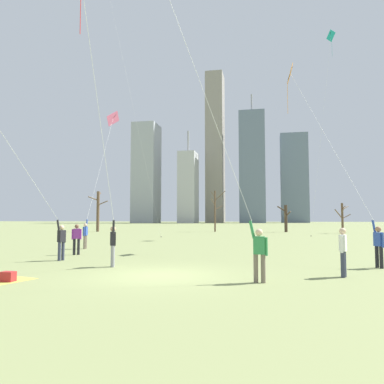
{
  "coord_description": "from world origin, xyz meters",
  "views": [
    {
      "loc": [
        3.61,
        -12.27,
        1.94
      ],
      "look_at": [
        0.0,
        6.0,
        3.26
      ],
      "focal_mm": 34.6,
      "sensor_mm": 36.0,
      "label": 1
    }
  ],
  "objects_px": {
    "kite_flyer_midfield_left_blue": "(201,92)",
    "bystander_watching_nearby": "(343,250)",
    "picnic_spot": "(5,278)",
    "kite_flyer_midfield_right_white": "(19,173)",
    "bare_tree_right_of_center": "(342,217)",
    "bare_tree_leftmost": "(215,210)",
    "bare_tree_rightmost": "(98,210)",
    "kite_flyer_midfield_center_red": "(107,194)",
    "bare_tree_center": "(286,218)",
    "bystander_strolling_midfield": "(77,238)",
    "kite_flyer_foreground_right_pink": "(93,201)",
    "distant_kite_high_overhead_yellow": "(114,20)",
    "kite_flyer_foreground_left_orange": "(349,186)",
    "distant_kite_drifting_left_teal": "(330,50)"
  },
  "relations": [
    {
      "from": "picnic_spot",
      "to": "bare_tree_leftmost",
      "type": "relative_size",
      "value": 0.35
    },
    {
      "from": "kite_flyer_midfield_right_white",
      "to": "bare_tree_center",
      "type": "xyz_separation_m",
      "value": [
        12.32,
        40.96,
        -1.67
      ]
    },
    {
      "from": "kite_flyer_foreground_right_pink",
      "to": "bare_tree_center",
      "type": "xyz_separation_m",
      "value": [
        14.34,
        30.43,
        -1.05
      ]
    },
    {
      "from": "bare_tree_leftmost",
      "to": "bare_tree_rightmost",
      "type": "relative_size",
      "value": 1.01
    },
    {
      "from": "distant_kite_high_overhead_yellow",
      "to": "bare_tree_right_of_center",
      "type": "distance_m",
      "value": 36.7
    },
    {
      "from": "kite_flyer_midfield_left_blue",
      "to": "kite_flyer_foreground_right_pink",
      "type": "relative_size",
      "value": 1.93
    },
    {
      "from": "kite_flyer_foreground_left_orange",
      "to": "kite_flyer_foreground_right_pink",
      "type": "xyz_separation_m",
      "value": [
        -15.2,
        5.78,
        -0.28
      ]
    },
    {
      "from": "kite_flyer_foreground_right_pink",
      "to": "kite_flyer_midfield_center_red",
      "type": "bearing_deg",
      "value": -61.47
    },
    {
      "from": "bare_tree_rightmost",
      "to": "bystander_watching_nearby",
      "type": "bearing_deg",
      "value": -54.61
    },
    {
      "from": "kite_flyer_midfield_right_white",
      "to": "bystander_watching_nearby",
      "type": "relative_size",
      "value": 7.89
    },
    {
      "from": "kite_flyer_midfield_center_red",
      "to": "bare_tree_leftmost",
      "type": "height_order",
      "value": "kite_flyer_midfield_center_red"
    },
    {
      "from": "kite_flyer_foreground_right_pink",
      "to": "bystander_strolling_midfield",
      "type": "distance_m",
      "value": 5.8
    },
    {
      "from": "kite_flyer_midfield_center_red",
      "to": "bystander_watching_nearby",
      "type": "distance_m",
      "value": 8.53
    },
    {
      "from": "distant_kite_drifting_left_teal",
      "to": "bare_tree_right_of_center",
      "type": "relative_size",
      "value": 5.58
    },
    {
      "from": "bare_tree_leftmost",
      "to": "distant_kite_high_overhead_yellow",
      "type": "bearing_deg",
      "value": -120.96
    },
    {
      "from": "kite_flyer_midfield_center_red",
      "to": "bystander_watching_nearby",
      "type": "xyz_separation_m",
      "value": [
        8.31,
        0.22,
        -1.95
      ]
    },
    {
      "from": "kite_flyer_midfield_left_blue",
      "to": "bare_tree_leftmost",
      "type": "xyz_separation_m",
      "value": [
        -5.18,
        42.27,
        -2.73
      ]
    },
    {
      "from": "bare_tree_right_of_center",
      "to": "bare_tree_center",
      "type": "relative_size",
      "value": 1.03
    },
    {
      "from": "kite_flyer_foreground_right_pink",
      "to": "bare_tree_right_of_center",
      "type": "xyz_separation_m",
      "value": [
        21.3,
        27.32,
        -0.96
      ]
    },
    {
      "from": "bystander_strolling_midfield",
      "to": "bare_tree_right_of_center",
      "type": "bearing_deg",
      "value": 58.76
    },
    {
      "from": "bare_tree_rightmost",
      "to": "distant_kite_high_overhead_yellow",
      "type": "bearing_deg",
      "value": -58.88
    },
    {
      "from": "bystander_watching_nearby",
      "to": "bare_tree_rightmost",
      "type": "distance_m",
      "value": 45.85
    },
    {
      "from": "kite_flyer_midfield_left_blue",
      "to": "distant_kite_high_overhead_yellow",
      "type": "distance_m",
      "value": 35.53
    },
    {
      "from": "kite_flyer_midfield_right_white",
      "to": "bare_tree_leftmost",
      "type": "xyz_separation_m",
      "value": [
        2.36,
        40.67,
        -0.5
      ]
    },
    {
      "from": "kite_flyer_foreground_right_pink",
      "to": "picnic_spot",
      "type": "relative_size",
      "value": 5.15
    },
    {
      "from": "kite_flyer_foreground_right_pink",
      "to": "bare_tree_right_of_center",
      "type": "height_order",
      "value": "kite_flyer_foreground_right_pink"
    },
    {
      "from": "kite_flyer_foreground_left_orange",
      "to": "bystander_strolling_midfield",
      "type": "distance_m",
      "value": 13.82
    },
    {
      "from": "bystander_watching_nearby",
      "to": "distant_kite_high_overhead_yellow",
      "type": "bearing_deg",
      "value": 127.39
    },
    {
      "from": "bare_tree_right_of_center",
      "to": "bare_tree_center",
      "type": "distance_m",
      "value": 7.62
    },
    {
      "from": "kite_flyer_foreground_right_pink",
      "to": "bare_tree_center",
      "type": "relative_size",
      "value": 2.86
    },
    {
      "from": "bystander_watching_nearby",
      "to": "kite_flyer_foreground_left_orange",
      "type": "bearing_deg",
      "value": 75.24
    },
    {
      "from": "bystander_watching_nearby",
      "to": "kite_flyer_foreground_right_pink",
      "type": "bearing_deg",
      "value": 143.73
    },
    {
      "from": "bystander_watching_nearby",
      "to": "bystander_strolling_midfield",
      "type": "height_order",
      "value": "same"
    },
    {
      "from": "distant_kite_drifting_left_teal",
      "to": "bystander_strolling_midfield",
      "type": "bearing_deg",
      "value": -127.74
    },
    {
      "from": "kite_flyer_midfield_right_white",
      "to": "bystander_watching_nearby",
      "type": "height_order",
      "value": "kite_flyer_midfield_right_white"
    },
    {
      "from": "bare_tree_center",
      "to": "bystander_strolling_midfield",
      "type": "bearing_deg",
      "value": -109.69
    },
    {
      "from": "kite_flyer_midfield_right_white",
      "to": "bare_tree_right_of_center",
      "type": "distance_m",
      "value": 42.51
    },
    {
      "from": "kite_flyer_foreground_right_pink",
      "to": "bystander_watching_nearby",
      "type": "height_order",
      "value": "kite_flyer_foreground_right_pink"
    },
    {
      "from": "kite_flyer_midfield_right_white",
      "to": "bare_tree_leftmost",
      "type": "distance_m",
      "value": 40.75
    },
    {
      "from": "bystander_watching_nearby",
      "to": "bare_tree_leftmost",
      "type": "bearing_deg",
      "value": 103.4
    },
    {
      "from": "bystander_watching_nearby",
      "to": "bare_tree_right_of_center",
      "type": "bearing_deg",
      "value": 79.04
    },
    {
      "from": "kite_flyer_midfield_center_red",
      "to": "picnic_spot",
      "type": "relative_size",
      "value": 4.82
    },
    {
      "from": "kite_flyer_midfield_left_blue",
      "to": "bystander_watching_nearby",
      "type": "relative_size",
      "value": 12.92
    },
    {
      "from": "kite_flyer_midfield_right_white",
      "to": "bare_tree_right_of_center",
      "type": "height_order",
      "value": "kite_flyer_midfield_right_white"
    },
    {
      "from": "kite_flyer_foreground_right_pink",
      "to": "kite_flyer_foreground_left_orange",
      "type": "bearing_deg",
      "value": -20.83
    },
    {
      "from": "kite_flyer_foreground_left_orange",
      "to": "bare_tree_right_of_center",
      "type": "distance_m",
      "value": 33.68
    },
    {
      "from": "picnic_spot",
      "to": "kite_flyer_midfield_left_blue",
      "type": "bearing_deg",
      "value": 9.04
    },
    {
      "from": "bystander_watching_nearby",
      "to": "bare_tree_center",
      "type": "xyz_separation_m",
      "value": [
        0.32,
        40.71,
        1.13
      ]
    },
    {
      "from": "distant_kite_drifting_left_teal",
      "to": "bare_tree_leftmost",
      "type": "height_order",
      "value": "distant_kite_drifting_left_teal"
    },
    {
      "from": "kite_flyer_midfield_right_white",
      "to": "picnic_spot",
      "type": "relative_size",
      "value": 6.06
    }
  ]
}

